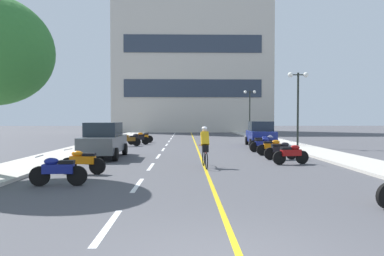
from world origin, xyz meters
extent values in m
plane|color=#47474C|center=(0.00, 21.00, 0.00)|extent=(140.00, 140.00, 0.00)
cube|color=#B7B2A8|center=(-7.20, 24.00, 0.06)|extent=(2.40, 72.00, 0.12)
cube|color=#B7B2A8|center=(7.20, 24.00, 0.06)|extent=(2.40, 72.00, 0.12)
cube|color=silver|center=(-2.00, 2.00, 0.00)|extent=(0.14, 2.20, 0.01)
cube|color=silver|center=(-2.00, 6.00, 0.00)|extent=(0.14, 2.20, 0.01)
cube|color=silver|center=(-2.00, 10.00, 0.00)|extent=(0.14, 2.20, 0.01)
cube|color=silver|center=(-2.00, 14.00, 0.00)|extent=(0.14, 2.20, 0.01)
cube|color=silver|center=(-2.00, 18.00, 0.00)|extent=(0.14, 2.20, 0.01)
cube|color=silver|center=(-2.00, 22.00, 0.00)|extent=(0.14, 2.20, 0.01)
cube|color=silver|center=(-2.00, 26.00, 0.00)|extent=(0.14, 2.20, 0.01)
cube|color=silver|center=(-2.00, 30.00, 0.00)|extent=(0.14, 2.20, 0.01)
cube|color=silver|center=(-2.00, 34.00, 0.00)|extent=(0.14, 2.20, 0.01)
cube|color=silver|center=(-2.00, 38.00, 0.00)|extent=(0.14, 2.20, 0.01)
cube|color=silver|center=(-2.00, 42.00, 0.00)|extent=(0.14, 2.20, 0.01)
cube|color=silver|center=(-2.00, 46.00, 0.00)|extent=(0.14, 2.20, 0.01)
cube|color=gold|center=(0.25, 24.00, 0.00)|extent=(0.12, 66.00, 0.01)
cube|color=beige|center=(0.51, 48.66, 10.61)|extent=(23.51, 7.32, 21.21)
cube|color=#2D3847|center=(0.51, 44.95, 6.36)|extent=(19.75, 0.10, 2.55)
cube|color=#2D3847|center=(0.51, 44.95, 12.73)|extent=(19.75, 0.10, 2.55)
cylinder|color=black|center=(7.37, 19.65, 2.68)|extent=(0.14, 0.14, 5.13)
cylinder|color=black|center=(7.37, 19.65, 5.10)|extent=(1.10, 0.08, 0.08)
sphere|color=white|center=(6.82, 19.65, 5.10)|extent=(0.36, 0.36, 0.36)
sphere|color=white|center=(7.92, 19.65, 5.10)|extent=(0.36, 0.36, 0.36)
cylinder|color=black|center=(7.01, 35.89, 2.71)|extent=(0.14, 0.14, 5.17)
cylinder|color=black|center=(7.01, 35.89, 5.14)|extent=(1.10, 0.08, 0.08)
sphere|color=white|center=(6.46, 35.89, 5.14)|extent=(0.36, 0.36, 0.36)
sphere|color=white|center=(7.56, 35.89, 5.14)|extent=(0.36, 0.36, 0.36)
cylinder|color=black|center=(-5.62, 14.68, 0.32)|extent=(0.23, 0.64, 0.64)
cylinder|color=black|center=(-3.92, 14.71, 0.32)|extent=(0.23, 0.64, 0.64)
cylinder|color=black|center=(-5.57, 11.88, 0.32)|extent=(0.23, 0.64, 0.64)
cylinder|color=black|center=(-3.87, 11.91, 0.32)|extent=(0.23, 0.64, 0.64)
cube|color=#4C5156|center=(-4.74, 13.29, 0.72)|extent=(1.77, 4.23, 0.80)
cube|color=#1E2833|center=(-4.74, 13.29, 1.47)|extent=(1.60, 2.23, 0.70)
cylinder|color=black|center=(4.19, 22.02, 0.32)|extent=(0.27, 0.65, 0.64)
cylinder|color=black|center=(5.89, 21.90, 0.32)|extent=(0.27, 0.65, 0.64)
cylinder|color=black|center=(3.99, 19.23, 0.32)|extent=(0.27, 0.65, 0.64)
cylinder|color=black|center=(5.69, 19.11, 0.32)|extent=(0.27, 0.65, 0.64)
cube|color=navy|center=(4.94, 20.57, 0.72)|extent=(2.00, 4.31, 0.80)
cube|color=#1E2833|center=(4.94, 20.57, 1.47)|extent=(1.71, 2.31, 0.70)
cylinder|color=black|center=(-4.90, 5.89, 0.30)|extent=(0.60, 0.13, 0.60)
cylinder|color=black|center=(-3.80, 5.94, 0.30)|extent=(0.60, 0.13, 0.60)
cube|color=navy|center=(-4.35, 5.91, 0.52)|extent=(0.91, 0.32, 0.28)
ellipsoid|color=navy|center=(-4.55, 5.91, 0.74)|extent=(0.45, 0.26, 0.22)
cube|color=black|center=(-4.10, 5.92, 0.72)|extent=(0.45, 0.26, 0.10)
cylinder|color=silver|center=(-4.90, 5.89, 0.90)|extent=(0.06, 0.60, 0.03)
cylinder|color=black|center=(-4.82, 8.18, 0.30)|extent=(0.61, 0.18, 0.60)
cylinder|color=black|center=(-3.73, 8.03, 0.30)|extent=(0.61, 0.18, 0.60)
cube|color=orange|center=(-4.28, 8.10, 0.52)|extent=(0.93, 0.40, 0.28)
ellipsoid|color=orange|center=(-4.48, 8.13, 0.74)|extent=(0.47, 0.30, 0.22)
cube|color=black|center=(-4.03, 8.07, 0.72)|extent=(0.47, 0.30, 0.10)
cylinder|color=silver|center=(-4.82, 8.18, 0.90)|extent=(0.11, 0.60, 0.03)
cylinder|color=black|center=(4.64, 10.73, 0.30)|extent=(0.61, 0.22, 0.60)
cylinder|color=black|center=(3.57, 10.51, 0.30)|extent=(0.61, 0.22, 0.60)
cube|color=maroon|center=(4.11, 10.62, 0.52)|extent=(0.94, 0.45, 0.28)
ellipsoid|color=maroon|center=(4.30, 10.66, 0.74)|extent=(0.48, 0.32, 0.22)
cube|color=black|center=(3.86, 10.57, 0.72)|extent=(0.48, 0.32, 0.10)
cylinder|color=silver|center=(4.64, 10.73, 0.90)|extent=(0.15, 0.59, 0.03)
cylinder|color=black|center=(4.70, 12.42, 0.30)|extent=(0.61, 0.16, 0.60)
cylinder|color=black|center=(3.60, 12.31, 0.30)|extent=(0.61, 0.16, 0.60)
cube|color=black|center=(4.15, 12.36, 0.52)|extent=(0.92, 0.37, 0.28)
ellipsoid|color=black|center=(4.35, 12.38, 0.74)|extent=(0.46, 0.28, 0.22)
cube|color=black|center=(3.90, 12.34, 0.72)|extent=(0.46, 0.28, 0.10)
cylinder|color=silver|center=(4.70, 12.42, 0.90)|extent=(0.09, 0.60, 0.03)
cylinder|color=black|center=(4.75, 14.27, 0.30)|extent=(0.60, 0.10, 0.60)
cylinder|color=black|center=(3.65, 14.27, 0.30)|extent=(0.60, 0.10, 0.60)
cube|color=orange|center=(4.20, 14.27, 0.52)|extent=(0.90, 0.28, 0.28)
ellipsoid|color=orange|center=(4.40, 14.27, 0.74)|extent=(0.44, 0.24, 0.22)
cube|color=black|center=(3.95, 14.27, 0.72)|extent=(0.44, 0.24, 0.10)
cylinder|color=silver|center=(4.75, 14.27, 0.90)|extent=(0.03, 0.60, 0.03)
cylinder|color=black|center=(4.66, 16.57, 0.30)|extent=(0.60, 0.28, 0.60)
cylinder|color=black|center=(3.61, 16.23, 0.30)|extent=(0.60, 0.28, 0.60)
cube|color=navy|center=(4.13, 16.40, 0.52)|extent=(0.94, 0.54, 0.28)
ellipsoid|color=navy|center=(4.32, 16.46, 0.74)|extent=(0.49, 0.36, 0.22)
cube|color=black|center=(3.89, 16.32, 0.72)|extent=(0.49, 0.36, 0.10)
cylinder|color=silver|center=(4.66, 16.57, 0.90)|extent=(0.21, 0.58, 0.03)
cylinder|color=black|center=(5.01, 18.02, 0.30)|extent=(0.61, 0.14, 0.60)
cylinder|color=black|center=(3.91, 17.95, 0.30)|extent=(0.61, 0.14, 0.60)
cube|color=navy|center=(4.46, 17.98, 0.52)|extent=(0.92, 0.34, 0.28)
ellipsoid|color=navy|center=(4.66, 18.00, 0.74)|extent=(0.45, 0.27, 0.22)
cube|color=black|center=(4.21, 17.97, 0.72)|extent=(0.45, 0.27, 0.10)
cylinder|color=silver|center=(5.01, 18.02, 0.90)|extent=(0.07, 0.60, 0.03)
cylinder|color=black|center=(-5.19, 20.49, 0.30)|extent=(0.61, 0.26, 0.60)
cylinder|color=black|center=(-4.13, 20.79, 0.30)|extent=(0.61, 0.26, 0.60)
cube|color=brown|center=(-4.66, 20.64, 0.52)|extent=(0.94, 0.51, 0.28)
ellipsoid|color=brown|center=(-4.85, 20.59, 0.74)|extent=(0.49, 0.35, 0.22)
cube|color=black|center=(-4.42, 20.71, 0.72)|extent=(0.49, 0.35, 0.10)
cylinder|color=silver|center=(-5.19, 20.49, 0.90)|extent=(0.19, 0.59, 0.03)
cylinder|color=black|center=(-4.75, 22.28, 0.30)|extent=(0.60, 0.12, 0.60)
cylinder|color=black|center=(-3.65, 22.31, 0.30)|extent=(0.60, 0.12, 0.60)
cube|color=black|center=(-4.20, 22.30, 0.52)|extent=(0.91, 0.31, 0.28)
ellipsoid|color=black|center=(-4.40, 22.29, 0.74)|extent=(0.45, 0.25, 0.22)
cube|color=black|center=(-3.95, 22.30, 0.72)|extent=(0.45, 0.25, 0.10)
cylinder|color=silver|center=(-4.75, 22.28, 0.90)|extent=(0.05, 0.60, 0.03)
cylinder|color=black|center=(-4.67, 24.37, 0.30)|extent=(0.61, 0.18, 0.60)
cylinder|color=black|center=(-3.58, 24.52, 0.30)|extent=(0.61, 0.18, 0.60)
cube|color=orange|center=(-4.12, 24.44, 0.52)|extent=(0.93, 0.40, 0.28)
ellipsoid|color=orange|center=(-4.32, 24.41, 0.74)|extent=(0.47, 0.30, 0.22)
cube|color=black|center=(-3.87, 24.48, 0.72)|extent=(0.47, 0.30, 0.10)
cylinder|color=silver|center=(-4.67, 24.37, 0.90)|extent=(0.11, 0.60, 0.03)
torus|color=black|center=(0.23, 10.30, 0.34)|extent=(0.08, 0.72, 0.72)
torus|color=black|center=(0.29, 9.25, 0.34)|extent=(0.08, 0.72, 0.72)
cylinder|color=red|center=(0.26, 9.75, 0.64)|extent=(0.10, 0.95, 0.04)
cube|color=black|center=(0.27, 9.60, 0.86)|extent=(0.11, 0.21, 0.06)
cylinder|color=red|center=(0.23, 10.20, 0.89)|extent=(0.42, 0.06, 0.03)
cube|color=black|center=(0.27, 9.65, 0.79)|extent=(0.26, 0.37, 0.28)
cube|color=yellow|center=(0.26, 9.80, 1.19)|extent=(0.35, 0.47, 0.61)
sphere|color=beige|center=(0.25, 9.93, 1.54)|extent=(0.20, 0.20, 0.20)
ellipsoid|color=white|center=(0.25, 9.93, 1.61)|extent=(0.24, 0.26, 0.16)
camera|label=1|loc=(-0.54, -4.41, 2.02)|focal=32.18mm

